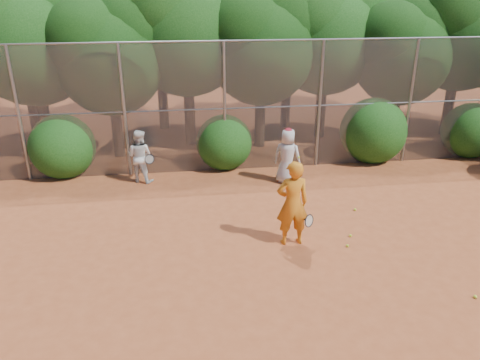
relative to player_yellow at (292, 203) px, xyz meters
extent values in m
plane|color=#984622|center=(-0.01, -1.23, -1.01)|extent=(80.00, 80.00, 0.00)
cylinder|color=gray|center=(-7.01, 4.77, 0.99)|extent=(0.09, 0.09, 4.00)
cylinder|color=gray|center=(-4.01, 4.77, 0.99)|extent=(0.09, 0.09, 4.00)
cylinder|color=gray|center=(-1.01, 4.77, 0.99)|extent=(0.09, 0.09, 4.00)
cylinder|color=gray|center=(1.99, 4.77, 0.99)|extent=(0.09, 0.09, 4.00)
cylinder|color=gray|center=(4.99, 4.77, 0.99)|extent=(0.09, 0.09, 4.00)
cylinder|color=gray|center=(-0.01, 4.77, 2.99)|extent=(20.00, 0.05, 0.05)
cylinder|color=gray|center=(-0.01, 4.77, 0.99)|extent=(20.00, 0.04, 0.04)
cube|color=slate|center=(-0.01, 4.77, 0.99)|extent=(20.00, 0.02, 4.00)
cylinder|color=black|center=(-7.01, 7.27, 0.25)|extent=(0.38, 0.38, 2.52)
sphere|color=#144310|center=(-7.01, 7.27, 2.72)|extent=(4.03, 4.03, 4.03)
sphere|color=#144310|center=(-6.21, 7.68, 3.73)|extent=(3.23, 3.23, 3.23)
sphere|color=#144310|center=(-7.72, 6.97, 3.53)|extent=(3.02, 3.02, 3.02)
cylinder|color=black|center=(-4.51, 6.57, 0.08)|extent=(0.36, 0.36, 2.17)
sphere|color=black|center=(-4.51, 6.57, 2.20)|extent=(3.47, 3.47, 3.47)
sphere|color=black|center=(-3.82, 6.92, 3.07)|extent=(2.78, 2.78, 2.78)
sphere|color=black|center=(-5.12, 6.31, 2.90)|extent=(2.60, 2.60, 2.60)
cylinder|color=black|center=(-2.01, 7.57, 0.32)|extent=(0.39, 0.39, 2.66)
sphere|color=#144310|center=(-2.01, 7.57, 2.93)|extent=(4.26, 4.26, 4.26)
sphere|color=#144310|center=(-1.16, 8.00, 3.99)|extent=(3.40, 3.40, 3.40)
sphere|color=#144310|center=(-2.76, 7.25, 3.78)|extent=(3.19, 3.19, 3.19)
cylinder|color=black|center=(0.49, 6.97, 0.13)|extent=(0.37, 0.37, 2.27)
sphere|color=black|center=(0.49, 6.97, 2.36)|extent=(3.64, 3.64, 3.64)
sphere|color=black|center=(1.22, 7.34, 3.27)|extent=(2.91, 2.91, 2.91)
sphere|color=black|center=(-0.15, 6.70, 3.09)|extent=(2.73, 2.73, 2.73)
cylinder|color=black|center=(2.99, 7.77, 0.22)|extent=(0.38, 0.38, 2.45)
sphere|color=#144310|center=(2.99, 7.77, 2.62)|extent=(3.92, 3.92, 3.92)
sphere|color=#144310|center=(3.77, 8.16, 3.60)|extent=(3.14, 3.14, 3.14)
sphere|color=#144310|center=(2.30, 7.48, 3.40)|extent=(2.94, 2.94, 2.94)
cylinder|color=black|center=(5.49, 6.77, 0.04)|extent=(0.36, 0.36, 2.10)
sphere|color=black|center=(5.49, 6.77, 2.10)|extent=(3.36, 3.36, 3.36)
sphere|color=black|center=(6.16, 7.11, 2.94)|extent=(2.69, 2.69, 2.69)
sphere|color=black|center=(4.90, 6.52, 2.77)|extent=(2.52, 2.52, 2.52)
cylinder|color=black|center=(7.99, 7.37, 0.29)|extent=(0.39, 0.39, 2.59)
sphere|color=#144310|center=(7.99, 7.37, 2.83)|extent=(4.14, 4.14, 4.14)
sphere|color=#144310|center=(7.26, 7.06, 3.65)|extent=(3.11, 3.11, 3.11)
cylinder|color=black|center=(-8.01, 9.57, 0.31)|extent=(0.39, 0.39, 2.62)
sphere|color=#144310|center=(-8.01, 9.57, 2.88)|extent=(4.20, 4.20, 4.20)
sphere|color=#144310|center=(-7.17, 9.99, 3.93)|extent=(3.36, 3.36, 3.36)
cylinder|color=black|center=(-3.01, 9.77, 0.39)|extent=(0.40, 0.40, 2.80)
sphere|color=#144310|center=(-3.01, 9.77, 3.14)|extent=(4.48, 4.48, 4.48)
cylinder|color=black|center=(1.99, 9.37, 0.25)|extent=(0.38, 0.38, 2.52)
sphere|color=#144310|center=(1.99, 9.37, 2.72)|extent=(4.03, 4.03, 4.03)
sphere|color=#144310|center=(2.79, 9.78, 3.73)|extent=(3.23, 3.23, 3.23)
sphere|color=#144310|center=(1.28, 9.07, 3.53)|extent=(3.02, 3.02, 3.02)
cylinder|color=black|center=(6.49, 9.97, 0.36)|extent=(0.40, 0.40, 2.73)
sphere|color=#144310|center=(6.49, 9.97, 3.03)|extent=(4.37, 4.37, 4.37)
sphere|color=#144310|center=(5.72, 9.65, 3.91)|extent=(3.28, 3.28, 3.28)
sphere|color=#144310|center=(-6.01, 5.07, -0.01)|extent=(2.00, 2.00, 2.00)
sphere|color=#144310|center=(-1.01, 5.07, -0.11)|extent=(1.80, 1.80, 1.80)
sphere|color=#144310|center=(3.99, 5.07, 0.09)|extent=(2.20, 2.20, 2.20)
sphere|color=#144310|center=(7.49, 5.07, -0.06)|extent=(1.90, 1.90, 1.90)
imported|color=orange|center=(0.00, 0.00, 0.00)|extent=(0.75, 0.50, 2.02)
torus|color=black|center=(0.35, -0.20, -0.36)|extent=(0.29, 0.24, 0.30)
cylinder|color=black|center=(0.22, -0.03, -0.39)|extent=(0.19, 0.24, 0.08)
imported|color=silver|center=(0.70, 3.51, -0.18)|extent=(0.97, 0.85, 1.66)
ellipsoid|color=#A41724|center=(0.70, 3.51, 0.61)|extent=(0.22, 0.22, 0.13)
sphere|color=#BDDF28|center=(1.00, 3.31, -0.16)|extent=(0.07, 0.07, 0.07)
imported|color=silver|center=(-3.63, 4.17, -0.20)|extent=(0.96, 0.88, 1.61)
torus|color=black|center=(-3.33, 3.87, -0.21)|extent=(0.35, 0.27, 0.28)
cylinder|color=black|center=(-3.26, 4.05, -0.32)|extent=(0.12, 0.25, 0.17)
sphere|color=#BDDF28|center=(1.24, -0.37, -0.97)|extent=(0.07, 0.07, 0.07)
sphere|color=#BDDF28|center=(2.07, 1.37, -0.97)|extent=(0.07, 0.07, 0.07)
sphere|color=#BDDF28|center=(3.01, -2.50, -0.97)|extent=(0.07, 0.07, 0.07)
sphere|color=#BDDF28|center=(1.47, 0.06, -0.97)|extent=(0.07, 0.07, 0.07)
camera|label=1|loc=(-2.43, -9.17, 4.57)|focal=35.00mm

